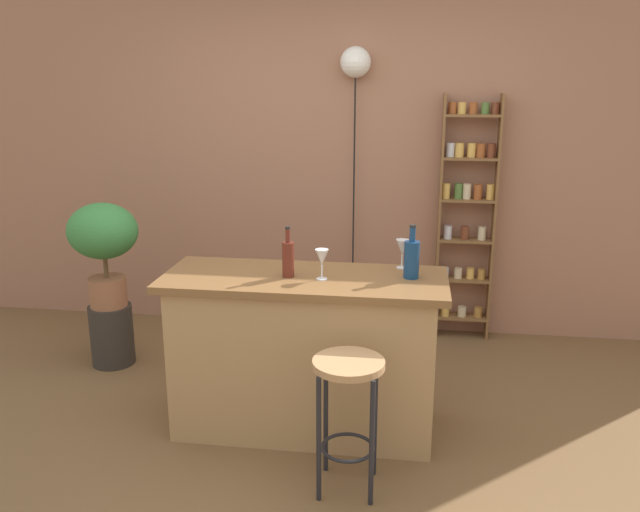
{
  "coord_description": "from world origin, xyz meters",
  "views": [
    {
      "loc": [
        0.56,
        -3.02,
        1.94
      ],
      "look_at": [
        0.05,
        0.55,
        0.95
      ],
      "focal_mm": 36.77,
      "sensor_mm": 36.0,
      "label": 1
    }
  ],
  "objects_px": {
    "bar_stool": "(348,394)",
    "wine_glass_center": "(322,258)",
    "wine_glass_left": "(402,248)",
    "bottle_sauce_amber": "(412,258)",
    "pendant_globe_light": "(355,66)",
    "bottle_vinegar": "(288,258)",
    "plant_stool": "(112,335)",
    "spice_shelf": "(467,213)",
    "potted_plant": "(103,240)"
  },
  "relations": [
    {
      "from": "bar_stool",
      "to": "wine_glass_center",
      "type": "xyz_separation_m",
      "value": [
        -0.2,
        0.5,
        0.52
      ]
    },
    {
      "from": "spice_shelf",
      "to": "bottle_sauce_amber",
      "type": "xyz_separation_m",
      "value": [
        -0.39,
        -1.45,
        0.04
      ]
    },
    {
      "from": "bottle_sauce_amber",
      "to": "bottle_vinegar",
      "type": "bearing_deg",
      "value": -173.61
    },
    {
      "from": "bar_stool",
      "to": "wine_glass_center",
      "type": "height_order",
      "value": "wine_glass_center"
    },
    {
      "from": "potted_plant",
      "to": "plant_stool",
      "type": "bearing_deg",
      "value": -26.57
    },
    {
      "from": "plant_stool",
      "to": "potted_plant",
      "type": "xyz_separation_m",
      "value": [
        -0.0,
        0.0,
        0.68
      ]
    },
    {
      "from": "bar_stool",
      "to": "wine_glass_left",
      "type": "height_order",
      "value": "wine_glass_left"
    },
    {
      "from": "bottle_vinegar",
      "to": "potted_plant",
      "type": "bearing_deg",
      "value": 154.0
    },
    {
      "from": "potted_plant",
      "to": "wine_glass_left",
      "type": "relative_size",
      "value": 4.35
    },
    {
      "from": "potted_plant",
      "to": "bottle_vinegar",
      "type": "relative_size",
      "value": 2.59
    },
    {
      "from": "bar_stool",
      "to": "bottle_vinegar",
      "type": "xyz_separation_m",
      "value": [
        -0.38,
        0.52,
        0.5
      ]
    },
    {
      "from": "bottle_sauce_amber",
      "to": "pendant_globe_light",
      "type": "xyz_separation_m",
      "value": [
        -0.45,
        1.49,
        1.0
      ]
    },
    {
      "from": "wine_glass_left",
      "to": "pendant_globe_light",
      "type": "xyz_separation_m",
      "value": [
        -0.39,
        1.31,
        0.99
      ]
    },
    {
      "from": "plant_stool",
      "to": "bottle_sauce_amber",
      "type": "relative_size",
      "value": 1.46
    },
    {
      "from": "bar_stool",
      "to": "spice_shelf",
      "type": "xyz_separation_m",
      "value": [
        0.67,
        2.05,
        0.47
      ]
    },
    {
      "from": "bottle_vinegar",
      "to": "wine_glass_center",
      "type": "xyz_separation_m",
      "value": [
        0.18,
        -0.02,
        0.01
      ]
    },
    {
      "from": "bottle_vinegar",
      "to": "wine_glass_left",
      "type": "height_order",
      "value": "bottle_vinegar"
    },
    {
      "from": "wine_glass_center",
      "to": "pendant_globe_light",
      "type": "xyz_separation_m",
      "value": [
        0.02,
        1.58,
        0.99
      ]
    },
    {
      "from": "wine_glass_left",
      "to": "wine_glass_center",
      "type": "relative_size",
      "value": 1.0
    },
    {
      "from": "bar_stool",
      "to": "spice_shelf",
      "type": "bearing_deg",
      "value": 72.01
    },
    {
      "from": "pendant_globe_light",
      "to": "bottle_sauce_amber",
      "type": "bearing_deg",
      "value": -73.28
    },
    {
      "from": "wine_glass_left",
      "to": "wine_glass_center",
      "type": "distance_m",
      "value": 0.5
    },
    {
      "from": "bar_stool",
      "to": "plant_stool",
      "type": "bearing_deg",
      "value": 145.86
    },
    {
      "from": "wine_glass_center",
      "to": "pendant_globe_light",
      "type": "bearing_deg",
      "value": 89.23
    },
    {
      "from": "spice_shelf",
      "to": "potted_plant",
      "type": "bearing_deg",
      "value": -160.61
    },
    {
      "from": "plant_stool",
      "to": "wine_glass_left",
      "type": "xyz_separation_m",
      "value": [
        1.98,
        -0.42,
        0.8
      ]
    },
    {
      "from": "spice_shelf",
      "to": "wine_glass_left",
      "type": "distance_m",
      "value": 1.35
    },
    {
      "from": "spice_shelf",
      "to": "plant_stool",
      "type": "xyz_separation_m",
      "value": [
        -2.43,
        -0.85,
        -0.76
      ]
    },
    {
      "from": "spice_shelf",
      "to": "bottle_sauce_amber",
      "type": "height_order",
      "value": "spice_shelf"
    },
    {
      "from": "bottle_vinegar",
      "to": "bottle_sauce_amber",
      "type": "xyz_separation_m",
      "value": [
        0.65,
        0.07,
        0.01
      ]
    },
    {
      "from": "plant_stool",
      "to": "wine_glass_center",
      "type": "relative_size",
      "value": 2.57
    },
    {
      "from": "bar_stool",
      "to": "plant_stool",
      "type": "height_order",
      "value": "bar_stool"
    },
    {
      "from": "plant_stool",
      "to": "bottle_sauce_amber",
      "type": "height_order",
      "value": "bottle_sauce_amber"
    },
    {
      "from": "spice_shelf",
      "to": "plant_stool",
      "type": "distance_m",
      "value": 2.68
    },
    {
      "from": "bar_stool",
      "to": "potted_plant",
      "type": "xyz_separation_m",
      "value": [
        -1.76,
        1.19,
        0.39
      ]
    },
    {
      "from": "potted_plant",
      "to": "bottle_sauce_amber",
      "type": "distance_m",
      "value": 2.12
    },
    {
      "from": "plant_stool",
      "to": "bottle_vinegar",
      "type": "height_order",
      "value": "bottle_vinegar"
    },
    {
      "from": "bar_stool",
      "to": "pendant_globe_light",
      "type": "distance_m",
      "value": 2.58
    },
    {
      "from": "spice_shelf",
      "to": "bottle_sauce_amber",
      "type": "relative_size",
      "value": 6.29
    },
    {
      "from": "plant_stool",
      "to": "bottle_vinegar",
      "type": "distance_m",
      "value": 1.73
    },
    {
      "from": "bar_stool",
      "to": "bottle_sauce_amber",
      "type": "relative_size",
      "value": 2.31
    },
    {
      "from": "potted_plant",
      "to": "wine_glass_left",
      "type": "bearing_deg",
      "value": -12.02
    },
    {
      "from": "plant_stool",
      "to": "wine_glass_center",
      "type": "height_order",
      "value": "wine_glass_center"
    },
    {
      "from": "plant_stool",
      "to": "wine_glass_left",
      "type": "bearing_deg",
      "value": -12.02
    },
    {
      "from": "plant_stool",
      "to": "wine_glass_left",
      "type": "relative_size",
      "value": 2.57
    },
    {
      "from": "bar_stool",
      "to": "wine_glass_center",
      "type": "distance_m",
      "value": 0.75
    },
    {
      "from": "bar_stool",
      "to": "plant_stool",
      "type": "xyz_separation_m",
      "value": [
        -1.76,
        1.19,
        -0.29
      ]
    },
    {
      "from": "bottle_sauce_amber",
      "to": "wine_glass_left",
      "type": "relative_size",
      "value": 1.77
    },
    {
      "from": "potted_plant",
      "to": "wine_glass_center",
      "type": "distance_m",
      "value": 1.72
    },
    {
      "from": "bar_stool",
      "to": "wine_glass_center",
      "type": "relative_size",
      "value": 4.08
    }
  ]
}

